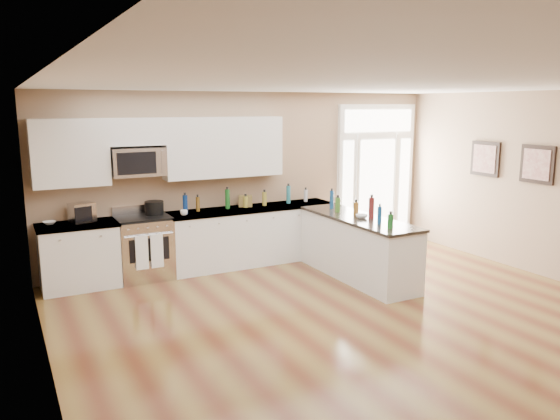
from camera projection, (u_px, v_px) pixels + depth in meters
name	position (u px, v px, depth m)	size (l,w,h in m)	color
ground	(407.00, 345.00, 5.96)	(8.00, 8.00, 0.00)	#552A18
room_shell	(414.00, 191.00, 5.64)	(8.00, 8.00, 8.00)	#9D8064
back_cabinet_left	(79.00, 258.00, 7.78)	(1.10, 0.66, 0.94)	silver
back_cabinet_right	(252.00, 237.00, 9.02)	(2.85, 0.66, 0.94)	silver
peninsula_cabinet	(357.00, 250.00, 8.25)	(0.69, 2.32, 0.94)	silver
upper_cabinet_left	(70.00, 153.00, 7.63)	(1.04, 0.33, 0.95)	silver
upper_cabinet_right	(224.00, 147.00, 8.68)	(1.94, 0.33, 0.95)	silver
upper_cabinet_short	(136.00, 132.00, 8.00)	(0.82, 0.33, 0.40)	silver
microwave	(138.00, 162.00, 8.05)	(0.78, 0.41, 0.42)	silver
entry_door	(376.00, 174.00, 10.31)	(1.70, 0.10, 2.60)	white
wall_art_near	(485.00, 159.00, 9.13)	(0.05, 0.58, 0.58)	black
wall_art_far	(537.00, 164.00, 8.26)	(0.05, 0.58, 0.58)	black
kitchen_range	(144.00, 247.00, 8.20)	(0.78, 0.69, 1.08)	silver
stockpot	(154.00, 207.00, 8.26)	(0.28, 0.28, 0.22)	black
toaster_oven	(82.00, 212.00, 7.78)	(0.32, 0.25, 0.27)	silver
cardboard_box	(245.00, 201.00, 8.98)	(0.22, 0.16, 0.18)	brown
bowl_left	(49.00, 223.00, 7.64)	(0.17, 0.17, 0.04)	white
bowl_peninsula	(362.00, 216.00, 8.05)	(0.18, 0.18, 0.06)	white
cup_counter	(184.00, 213.00, 8.25)	(0.11, 0.11, 0.08)	white
counter_bottles	(296.00, 204.00, 8.52)	(2.40, 2.44, 0.32)	#19591E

